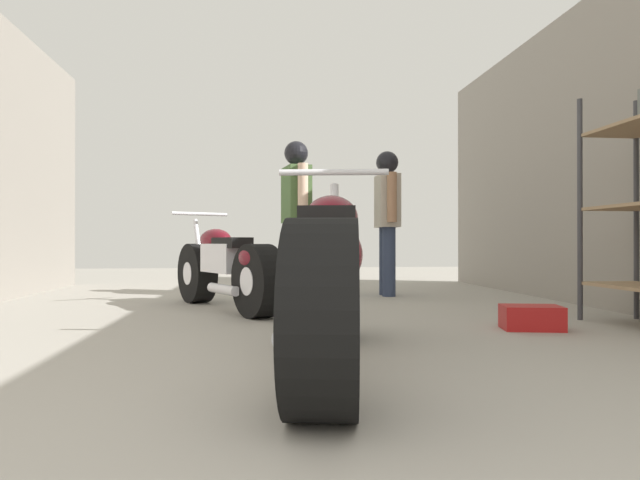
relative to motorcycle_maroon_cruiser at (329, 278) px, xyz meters
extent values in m
plane|color=#9E998E|center=(-0.09, 1.29, -0.44)|extent=(18.76, 18.76, 0.00)
cylinder|color=#38383D|center=(2.16, 1.43, 0.43)|extent=(0.04, 0.04, 1.72)
cylinder|color=#38383D|center=(2.64, 1.43, 0.43)|extent=(0.04, 0.04, 1.72)
cylinder|color=black|center=(0.14, 0.81, -0.09)|extent=(0.35, 0.72, 0.69)
cylinder|color=silver|center=(0.14, 0.81, -0.09)|extent=(0.29, 0.30, 0.26)
cylinder|color=black|center=(-0.12, -0.73, -0.09)|extent=(0.35, 0.72, 0.69)
cylinder|color=silver|center=(-0.12, -0.73, -0.09)|extent=(0.29, 0.30, 0.26)
cube|color=silver|center=(0.01, 0.04, 0.10)|extent=(0.37, 0.72, 0.30)
ellipsoid|color=#5B0F19|center=(0.05, 0.28, 0.30)|extent=(0.37, 0.60, 0.24)
cube|color=black|center=(-0.02, -0.15, 0.26)|extent=(0.32, 0.55, 0.11)
ellipsoid|color=#5B0F19|center=(-0.11, -0.67, 0.12)|extent=(0.35, 0.51, 0.26)
cylinder|color=silver|center=(0.13, 0.77, 0.23)|extent=(0.10, 0.28, 0.62)
cylinder|color=silver|center=(0.12, 0.73, 0.60)|extent=(0.66, 0.15, 0.04)
cylinder|color=silver|center=(-0.19, -0.25, -0.19)|extent=(0.19, 0.60, 0.10)
cylinder|color=black|center=(-0.94, 3.03, -0.14)|extent=(0.45, 0.62, 0.59)
cylinder|color=silver|center=(-0.94, 3.03, -0.14)|extent=(0.29, 0.30, 0.22)
cylinder|color=black|center=(-0.33, 1.83, -0.14)|extent=(0.45, 0.62, 0.59)
cylinder|color=silver|center=(-0.33, 1.83, -0.14)|extent=(0.29, 0.30, 0.22)
cube|color=silver|center=(-0.63, 2.43, 0.03)|extent=(0.46, 0.63, 0.26)
ellipsoid|color=#5B0F19|center=(-0.73, 2.61, 0.19)|extent=(0.43, 0.54, 0.20)
cube|color=black|center=(-0.56, 2.28, 0.17)|extent=(0.38, 0.49, 0.09)
ellipsoid|color=#5B0F19|center=(-0.35, 1.87, 0.05)|extent=(0.40, 0.47, 0.22)
cylinder|color=silver|center=(-0.92, 3.00, 0.14)|extent=(0.15, 0.23, 0.54)
cylinder|color=silver|center=(-0.90, 2.96, 0.45)|extent=(0.53, 0.29, 0.03)
cylinder|color=silver|center=(-0.62, 2.13, -0.23)|extent=(0.30, 0.49, 0.08)
cylinder|color=#4C4C4C|center=(0.08, 3.68, -0.02)|extent=(0.18, 0.18, 0.82)
cylinder|color=#4C4C4C|center=(0.12, 3.48, -0.02)|extent=(0.18, 0.18, 0.82)
cube|color=#476638|center=(0.10, 3.58, 0.70)|extent=(0.33, 0.49, 0.63)
cylinder|color=beige|center=(0.05, 3.86, 0.73)|extent=(0.13, 0.13, 0.58)
cylinder|color=beige|center=(0.15, 3.30, 0.73)|extent=(0.13, 0.13, 0.58)
sphere|color=black|center=(0.10, 3.58, 1.16)|extent=(0.23, 0.23, 0.23)
sphere|color=black|center=(0.10, 3.58, 1.17)|extent=(0.27, 0.27, 0.27)
cylinder|color=#2D3851|center=(1.14, 3.62, -0.05)|extent=(0.16, 0.16, 0.78)
cylinder|color=#2D3851|center=(1.13, 3.43, -0.05)|extent=(0.16, 0.16, 0.78)
cube|color=#B2A899|center=(1.13, 3.53, 0.64)|extent=(0.25, 0.44, 0.59)
cylinder|color=#9E7051|center=(1.15, 3.79, 0.66)|extent=(0.11, 0.11, 0.54)
cylinder|color=#9E7051|center=(1.12, 3.26, 0.66)|extent=(0.11, 0.11, 0.54)
sphere|color=black|center=(1.13, 3.53, 1.06)|extent=(0.21, 0.21, 0.21)
sphere|color=black|center=(1.13, 3.53, 1.08)|extent=(0.25, 0.25, 0.25)
cube|color=#B21919|center=(1.55, 1.02, -0.35)|extent=(0.44, 0.33, 0.17)
camera|label=1|loc=(-0.34, -2.60, 0.17)|focal=30.92mm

